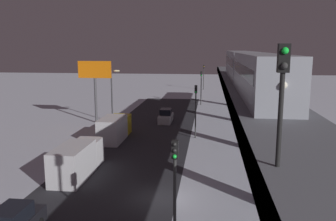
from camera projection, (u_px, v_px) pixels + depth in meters
ground_plane at (159, 198)px, 25.35m from camera, size 240.00×240.00×0.00m
avenue_asphalt at (103, 195)px, 25.85m from camera, size 11.00×99.45×0.01m
elevated_railway at (267, 121)px, 23.44m from camera, size 5.00×99.45×6.90m
subway_train at (248, 68)px, 36.73m from camera, size 2.94×36.87×3.40m
rail_signal at (282, 84)px, 11.03m from camera, size 0.36×0.41×4.00m
sedan_silver at (166, 117)px, 51.03m from camera, size 1.80×4.36×1.97m
box_truck at (77, 160)px, 29.75m from camera, size 2.40×7.40×2.80m
delivery_van at (115, 128)px, 41.40m from camera, size 2.40×7.40×2.80m
traffic_light_near at (175, 184)px, 17.06m from camera, size 0.32×0.44×6.40m
traffic_light_mid at (196, 104)px, 41.35m from camera, size 0.32×0.44×6.40m
traffic_light_far at (201, 83)px, 65.64m from camera, size 0.32×0.44×6.40m
traffic_light_distant at (204, 73)px, 89.92m from camera, size 0.32×0.44×6.40m
commercial_billboard at (95, 76)px, 49.68m from camera, size 4.80×0.36×8.90m
street_lamp_far at (113, 90)px, 50.13m from camera, size 1.35×0.44×7.65m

